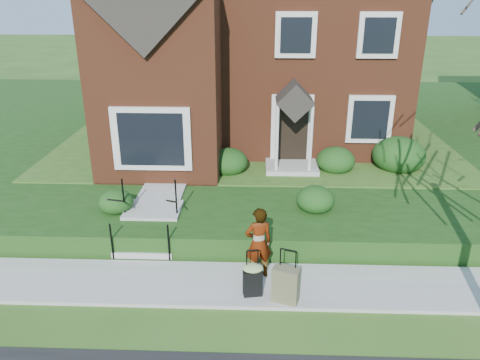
{
  "coord_description": "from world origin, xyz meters",
  "views": [
    {
      "loc": [
        0.11,
        -8.31,
        5.8
      ],
      "look_at": [
        -0.28,
        2.0,
        1.61
      ],
      "focal_mm": 35.0,
      "sensor_mm": 36.0,
      "label": 1
    }
  ],
  "objects_px": {
    "front_steps": "(150,224)",
    "suitcase_black": "(253,278)",
    "woman": "(258,243)",
    "suitcase_olive": "(286,284)"
  },
  "relations": [
    {
      "from": "suitcase_olive",
      "to": "front_steps",
      "type": "bearing_deg",
      "value": 162.1
    },
    {
      "from": "front_steps",
      "to": "suitcase_olive",
      "type": "distance_m",
      "value": 4.02
    },
    {
      "from": "front_steps",
      "to": "suitcase_black",
      "type": "relative_size",
      "value": 2.01
    },
    {
      "from": "front_steps",
      "to": "suitcase_olive",
      "type": "xyz_separation_m",
      "value": [
        3.22,
        -2.41,
        -0.02
      ]
    },
    {
      "from": "woman",
      "to": "suitcase_black",
      "type": "bearing_deg",
      "value": 64.11
    },
    {
      "from": "front_steps",
      "to": "suitcase_black",
      "type": "bearing_deg",
      "value": -41.13
    },
    {
      "from": "front_steps",
      "to": "suitcase_black",
      "type": "xyz_separation_m",
      "value": [
        2.56,
        -2.24,
        -0.01
      ]
    },
    {
      "from": "woman",
      "to": "suitcase_olive",
      "type": "height_order",
      "value": "woman"
    },
    {
      "from": "front_steps",
      "to": "woman",
      "type": "relative_size",
      "value": 1.25
    },
    {
      "from": "front_steps",
      "to": "woman",
      "type": "distance_m",
      "value": 3.12
    }
  ]
}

